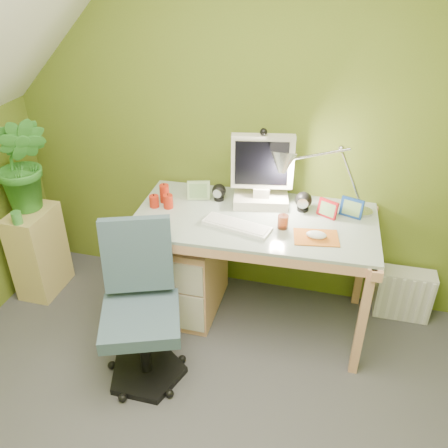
% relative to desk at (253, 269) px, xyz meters
% --- Properties ---
extents(wall_back, '(3.20, 0.01, 2.40)m').
position_rel_desk_xyz_m(wall_back, '(-0.13, 0.37, 0.81)').
color(wall_back, olive).
rests_on(wall_back, floor).
extents(desk, '(1.49, 0.79, 0.78)m').
position_rel_desk_xyz_m(desk, '(0.00, 0.00, 0.00)').
color(desk, tan).
rests_on(desk, floor).
extents(monitor, '(0.39, 0.27, 0.48)m').
position_rel_desk_xyz_m(monitor, '(0.00, 0.18, 0.63)').
color(monitor, beige).
rests_on(monitor, desk).
extents(speaker_left, '(0.10, 0.10, 0.11)m').
position_rel_desk_xyz_m(speaker_left, '(-0.27, 0.16, 0.45)').
color(speaker_left, black).
rests_on(speaker_left, desk).
extents(speaker_right, '(0.12, 0.12, 0.12)m').
position_rel_desk_xyz_m(speaker_right, '(0.27, 0.16, 0.45)').
color(speaker_right, black).
rests_on(speaker_right, desk).
extents(keyboard, '(0.43, 0.22, 0.02)m').
position_rel_desk_xyz_m(keyboard, '(-0.08, -0.14, 0.40)').
color(keyboard, white).
rests_on(keyboard, desk).
extents(mousepad, '(0.28, 0.21, 0.01)m').
position_rel_desk_xyz_m(mousepad, '(0.38, -0.14, 0.40)').
color(mousepad, '#B85F1C').
rests_on(mousepad, desk).
extents(mouse, '(0.13, 0.09, 0.04)m').
position_rel_desk_xyz_m(mouse, '(0.38, -0.14, 0.41)').
color(mouse, white).
rests_on(mouse, mousepad).
extents(amber_tumbler, '(0.06, 0.06, 0.08)m').
position_rel_desk_xyz_m(amber_tumbler, '(0.18, -0.08, 0.43)').
color(amber_tumbler, maroon).
rests_on(amber_tumbler, desk).
extents(candle_cluster, '(0.18, 0.16, 0.12)m').
position_rel_desk_xyz_m(candle_cluster, '(-0.60, 0.01, 0.45)').
color(candle_cluster, red).
rests_on(candle_cluster, desk).
extents(photo_frame_red, '(0.12, 0.07, 0.11)m').
position_rel_desk_xyz_m(photo_frame_red, '(0.42, 0.12, 0.45)').
color(photo_frame_red, '#AA1219').
rests_on(photo_frame_red, desk).
extents(photo_frame_blue, '(0.14, 0.06, 0.12)m').
position_rel_desk_xyz_m(photo_frame_blue, '(0.56, 0.16, 0.45)').
color(photo_frame_blue, navy).
rests_on(photo_frame_blue, desk).
extents(photo_frame_green, '(0.15, 0.06, 0.12)m').
position_rel_desk_xyz_m(photo_frame_green, '(-0.40, 0.14, 0.45)').
color(photo_frame_green, '#99BC81').
rests_on(photo_frame_green, desk).
extents(desk_lamp, '(0.63, 0.33, 0.65)m').
position_rel_desk_xyz_m(desk_lamp, '(0.45, 0.18, 0.72)').
color(desk_lamp, '#ACABAF').
rests_on(desk_lamp, desk).
extents(side_ledge, '(0.24, 0.37, 0.65)m').
position_rel_desk_xyz_m(side_ledge, '(-1.53, -0.09, -0.07)').
color(side_ledge, tan).
rests_on(side_ledge, floor).
extents(potted_plant, '(0.41, 0.36, 0.66)m').
position_rel_desk_xyz_m(potted_plant, '(-1.53, -0.04, 0.59)').
color(potted_plant, '#307D29').
rests_on(potted_plant, side_ledge).
extents(green_cup, '(0.07, 0.07, 0.08)m').
position_rel_desk_xyz_m(green_cup, '(-1.51, -0.24, 0.30)').
color(green_cup, '#40903C').
rests_on(green_cup, side_ledge).
extents(task_chair, '(0.63, 0.63, 0.88)m').
position_rel_desk_xyz_m(task_chair, '(-0.50, -0.67, 0.05)').
color(task_chair, '#3B5261').
rests_on(task_chair, floor).
extents(radiator, '(0.36, 0.15, 0.36)m').
position_rel_desk_xyz_m(radiator, '(0.99, 0.27, -0.21)').
color(radiator, silver).
rests_on(radiator, floor).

